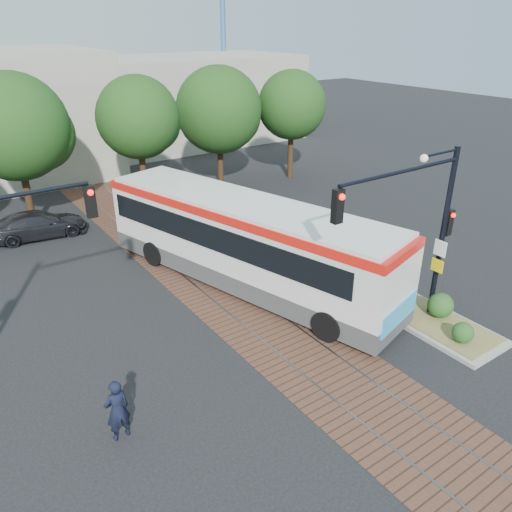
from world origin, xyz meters
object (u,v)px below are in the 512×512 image
object	(u,v)px
traffic_island	(427,312)
city_bus	(244,239)
signal_pole_main	(423,216)
officer	(117,410)
parked_car	(38,225)

from	to	relation	value
traffic_island	city_bus	bearing A→B (deg)	121.80
city_bus	traffic_island	bearing A→B (deg)	-73.44
signal_pole_main	officer	world-z (taller)	signal_pole_main
city_bus	officer	world-z (taller)	city_bus
city_bus	officer	size ratio (longest dim) A/B	7.54
parked_car	officer	bearing A→B (deg)	179.71
traffic_island	signal_pole_main	xyz separation A→B (m)	(-0.96, 0.09, 3.83)
city_bus	officer	xyz separation A→B (m)	(-7.27, -5.11, -1.08)
city_bus	parked_car	xyz separation A→B (m)	(-5.68, 9.77, -1.31)
signal_pole_main	parked_car	distance (m)	18.23
signal_pole_main	officer	bearing A→B (deg)	175.09
officer	parked_car	world-z (taller)	officer
signal_pole_main	officer	distance (m)	10.63
city_bus	parked_car	bearing A→B (deg)	104.94
traffic_island	parked_car	size ratio (longest dim) A/B	1.15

